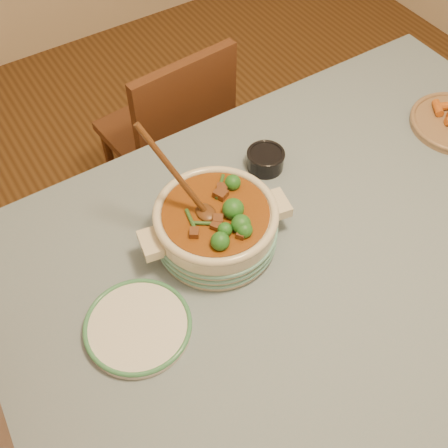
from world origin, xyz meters
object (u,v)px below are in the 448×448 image
at_px(dining_table, 309,270).
at_px(stew_casserole, 216,223).
at_px(white_plate, 138,326).
at_px(condiment_bowl, 266,159).
at_px(chair_far, 173,133).

relative_size(dining_table, stew_casserole, 4.47).
bearing_deg(white_plate, condiment_bowl, 25.97).
bearing_deg(dining_table, chair_far, 86.70).
height_order(dining_table, white_plate, white_plate).
bearing_deg(chair_far, white_plate, 52.56).
height_order(condiment_bowl, chair_far, chair_far).
height_order(white_plate, condiment_bowl, condiment_bowl).
bearing_deg(white_plate, stew_casserole, 21.91).
bearing_deg(stew_casserole, condiment_bowl, 30.08).
relative_size(condiment_bowl, chair_far, 0.13).
height_order(stew_casserole, chair_far, stew_casserole).
distance_m(condiment_bowl, chair_far, 0.62).
height_order(dining_table, stew_casserole, stew_casserole).
xyz_separation_m(dining_table, white_plate, (-0.46, 0.04, 0.10)).
bearing_deg(condiment_bowl, chair_far, 91.36).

